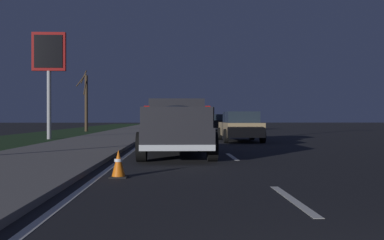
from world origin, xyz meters
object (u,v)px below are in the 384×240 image
at_px(pickup_truck, 177,126).
at_px(bare_tree_far, 86,101).
at_px(sedan_tan, 240,126).
at_px(traffic_cone_near, 118,164).
at_px(sedan_black, 214,122).
at_px(gas_price_sign, 49,60).

height_order(pickup_truck, bare_tree_far, bare_tree_far).
distance_m(sedan_tan, traffic_cone_near, 13.91).
relative_size(sedan_black, bare_tree_far, 0.81).
height_order(sedan_tan, bare_tree_far, bare_tree_far).
distance_m(gas_price_sign, bare_tree_far, 13.56).
bearing_deg(gas_price_sign, sedan_tan, -103.03).
distance_m(gas_price_sign, traffic_cone_near, 17.27).
relative_size(sedan_tan, bare_tree_far, 0.81).
relative_size(pickup_truck, gas_price_sign, 0.89).
height_order(sedan_tan, traffic_cone_near, sedan_tan).
relative_size(pickup_truck, bare_tree_far, 1.00).
distance_m(bare_tree_far, traffic_cone_near, 29.90).
bearing_deg(sedan_black, gas_price_sign, 145.66).
xyz_separation_m(sedan_tan, gas_price_sign, (2.45, 10.60, 3.76)).
relative_size(sedan_black, gas_price_sign, 0.73).
bearing_deg(bare_tree_far, pickup_truck, -161.46).
bearing_deg(bare_tree_far, traffic_cone_near, -166.73).
distance_m(pickup_truck, gas_price_sign, 13.35).
height_order(pickup_truck, sedan_black, pickup_truck).
distance_m(sedan_tan, bare_tree_far, 19.61).
xyz_separation_m(bare_tree_far, traffic_cone_near, (-29.00, -6.84, -2.40)).
bearing_deg(gas_price_sign, pickup_truck, -145.49).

